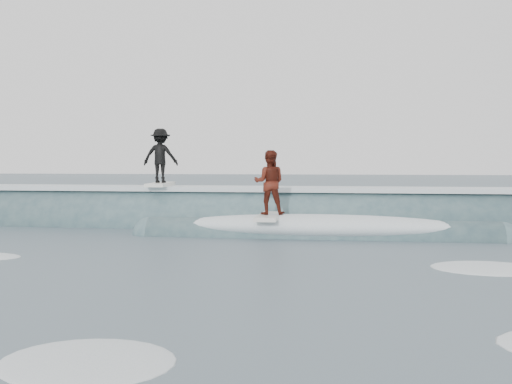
# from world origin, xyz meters

# --- Properties ---
(ground) EXTENTS (160.00, 160.00, 0.00)m
(ground) POSITION_xyz_m (0.00, 0.00, 0.00)
(ground) COLOR #3E4F5B
(ground) RESTS_ON ground
(breaking_wave) EXTENTS (20.41, 3.92, 2.28)m
(breaking_wave) POSITION_xyz_m (0.23, 6.46, 0.04)
(breaking_wave) COLOR #37535D
(breaking_wave) RESTS_ON ground
(surfer_black) EXTENTS (1.10, 2.04, 1.76)m
(surfer_black) POSITION_xyz_m (-3.11, 6.75, 2.06)
(surfer_black) COLOR white
(surfer_black) RESTS_ON ground
(surfer_red) EXTENTS (0.85, 2.00, 1.77)m
(surfer_red) POSITION_xyz_m (0.53, 4.55, 1.32)
(surfer_red) COLOR silver
(surfer_red) RESTS_ON ground
(whitewater) EXTENTS (13.72, 7.11, 0.10)m
(whitewater) POSITION_xyz_m (2.63, -2.40, 0.00)
(whitewater) COLOR white
(whitewater) RESTS_ON ground
(far_swells) EXTENTS (38.83, 8.65, 0.80)m
(far_swells) POSITION_xyz_m (-3.07, 17.65, 0.00)
(far_swells) COLOR #37535D
(far_swells) RESTS_ON ground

